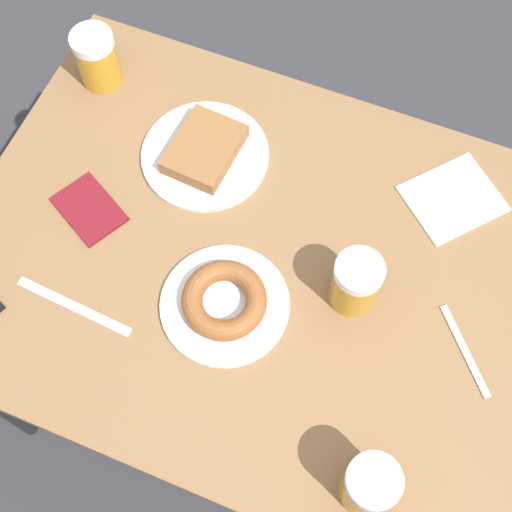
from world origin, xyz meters
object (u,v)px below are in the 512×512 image
object	(u,v)px
plate_with_donut	(225,302)
beer_mug_center	(97,58)
plate_with_cake	(205,152)
knife	(74,306)
beer_mug_left	(369,485)
napkin_folded	(453,199)
passport_far_edge	(89,209)
fork	(465,351)
beer_mug_right	(355,284)

from	to	relation	value
plate_with_donut	beer_mug_center	xyz separation A→B (m)	(0.35, 0.41, 0.04)
plate_with_cake	knife	xyz separation A→B (m)	(-0.36, 0.09, -0.01)
beer_mug_left	napkin_folded	distance (m)	0.54
plate_with_cake	beer_mug_left	world-z (taller)	beer_mug_left
beer_mug_left	plate_with_cake	bearing A→B (deg)	45.45
passport_far_edge	beer_mug_left	bearing A→B (deg)	-114.15
plate_with_cake	knife	distance (m)	0.37
plate_with_cake	knife	world-z (taller)	plate_with_cake
plate_with_cake	passport_far_edge	size ratio (longest dim) A/B	1.56
knife	napkin_folded	bearing A→B (deg)	-50.59
beer_mug_left	fork	world-z (taller)	beer_mug_left
beer_mug_left	beer_mug_center	distance (m)	0.90
beer_mug_center	fork	xyz separation A→B (m)	(-0.27, -0.81, -0.06)
beer_mug_center	napkin_folded	xyz separation A→B (m)	(-0.01, -0.71, -0.06)
plate_with_cake	fork	xyz separation A→B (m)	(-0.18, -0.55, -0.01)
plate_with_cake	beer_mug_right	distance (m)	0.38
plate_with_donut	beer_mug_center	size ratio (longest dim) A/B	1.86
napkin_folded	passport_far_edge	distance (m)	0.66
knife	passport_far_edge	size ratio (longest dim) A/B	1.43
plate_with_donut	fork	size ratio (longest dim) A/B	1.65
beer_mug_right	fork	bearing A→B (deg)	-95.73
beer_mug_center	passport_far_edge	world-z (taller)	beer_mug_center
plate_with_cake	napkin_folded	xyz separation A→B (m)	(0.09, -0.45, -0.01)
plate_with_donut	beer_mug_right	world-z (taller)	beer_mug_right
beer_mug_right	passport_far_edge	bearing A→B (deg)	92.07
plate_with_donut	beer_mug_center	distance (m)	0.54
beer_mug_center	napkin_folded	distance (m)	0.71
beer_mug_left	passport_far_edge	world-z (taller)	beer_mug_left
napkin_folded	passport_far_edge	xyz separation A→B (m)	(-0.27, 0.60, 0.00)
plate_with_cake	beer_mug_center	distance (m)	0.28
beer_mug_left	fork	xyz separation A→B (m)	(0.27, -0.08, -0.06)
knife	passport_far_edge	bearing A→B (deg)	19.59
passport_far_edge	plate_with_cake	bearing A→B (deg)	-39.22
fork	knife	size ratio (longest dim) A/B	0.61
beer_mug_center	passport_far_edge	bearing A→B (deg)	-157.53
napkin_folded	knife	world-z (taller)	napkin_folded
fork	knife	distance (m)	0.65
knife	fork	bearing A→B (deg)	-74.75
beer_mug_left	fork	bearing A→B (deg)	-17.40
beer_mug_right	knife	xyz separation A→B (m)	(-0.19, 0.43, -0.06)
beer_mug_center	fork	world-z (taller)	beer_mug_center
plate_with_donut	knife	size ratio (longest dim) A/B	1.00
plate_with_cake	napkin_folded	world-z (taller)	plate_with_cake
beer_mug_center	knife	distance (m)	0.48
beer_mug_left	knife	bearing A→B (deg)	79.82
plate_with_donut	beer_mug_right	distance (m)	0.22
beer_mug_center	passport_far_edge	distance (m)	0.30
beer_mug_right	passport_far_edge	xyz separation A→B (m)	(-0.02, 0.49, -0.06)
napkin_folded	beer_mug_right	bearing A→B (deg)	156.27
plate_with_donut	knife	bearing A→B (deg)	112.40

